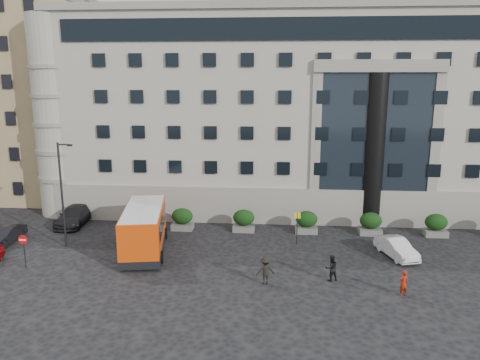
% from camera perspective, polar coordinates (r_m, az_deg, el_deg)
% --- Properties ---
extents(ground, '(120.00, 120.00, 0.00)m').
position_cam_1_polar(ground, '(32.28, -2.71, -10.61)').
color(ground, black).
rests_on(ground, ground).
extents(civic_building, '(44.00, 24.00, 18.00)m').
position_cam_1_polar(civic_building, '(51.61, 7.00, 8.36)').
color(civic_building, '#A69F92').
rests_on(civic_building, ground).
extents(entrance_column, '(1.80, 1.80, 13.00)m').
position_cam_1_polar(entrance_column, '(41.03, 15.99, 3.39)').
color(entrance_column, black).
rests_on(entrance_column, ground).
extents(apartment_near, '(14.00, 14.00, 20.00)m').
position_cam_1_polar(apartment_near, '(56.80, -25.12, 8.67)').
color(apartment_near, '#927C55').
rests_on(apartment_near, ground).
extents(apartment_far, '(13.00, 13.00, 22.00)m').
position_cam_1_polar(apartment_far, '(74.17, -20.38, 10.48)').
color(apartment_far, brown).
rests_on(apartment_far, ground).
extents(hedge_a, '(1.80, 1.26, 1.84)m').
position_cam_1_polar(hedge_a, '(39.83, -7.04, -4.72)').
color(hedge_a, '#5B5A58').
rests_on(hedge_a, ground).
extents(hedge_b, '(1.80, 1.26, 1.84)m').
position_cam_1_polar(hedge_b, '(39.13, 0.46, -4.94)').
color(hedge_b, '#5B5A58').
rests_on(hedge_b, ground).
extents(hedge_c, '(1.80, 1.26, 1.84)m').
position_cam_1_polar(hedge_c, '(39.13, 8.11, -5.07)').
color(hedge_c, '#5B5A58').
rests_on(hedge_c, ground).
extents(hedge_d, '(1.80, 1.26, 1.84)m').
position_cam_1_polar(hedge_d, '(39.81, 15.63, -5.11)').
color(hedge_d, '#5B5A58').
rests_on(hedge_d, ground).
extents(hedge_e, '(1.80, 1.26, 1.84)m').
position_cam_1_polar(hedge_e, '(41.14, 22.78, -5.07)').
color(hedge_e, '#5B5A58').
rests_on(hedge_e, ground).
extents(street_lamp, '(1.16, 0.18, 8.00)m').
position_cam_1_polar(street_lamp, '(37.02, -20.84, -1.28)').
color(street_lamp, '#262628').
rests_on(street_lamp, ground).
extents(bus_stop_sign, '(0.50, 0.08, 2.52)m').
position_cam_1_polar(bus_stop_sign, '(36.17, 6.98, -5.18)').
color(bus_stop_sign, '#262628').
rests_on(bus_stop_sign, ground).
extents(no_entry_sign, '(0.64, 0.16, 2.32)m').
position_cam_1_polar(no_entry_sign, '(34.81, -24.90, -7.15)').
color(no_entry_sign, '#262628').
rests_on(no_entry_sign, ground).
extents(minibus, '(4.08, 8.27, 3.30)m').
position_cam_1_polar(minibus, '(35.24, -11.62, -5.69)').
color(minibus, '#D5400A').
rests_on(minibus, ground).
extents(red_truck, '(2.98, 6.04, 3.21)m').
position_cam_1_polar(red_truck, '(47.74, -18.17, -1.47)').
color(red_truck, maroon).
rests_on(red_truck, ground).
extents(parked_car_b, '(1.42, 4.01, 1.32)m').
position_cam_1_polar(parked_car_b, '(40.71, -26.68, -6.02)').
color(parked_car_b, black).
rests_on(parked_car_b, ground).
extents(parked_car_c, '(2.44, 5.46, 1.56)m').
position_cam_1_polar(parked_car_c, '(43.46, -19.53, -4.10)').
color(parked_car_c, black).
rests_on(parked_car_c, ground).
extents(parked_car_d, '(2.45, 4.98, 1.36)m').
position_cam_1_polar(parked_car_d, '(48.81, -20.39, -2.50)').
color(parked_car_d, black).
rests_on(parked_car_d, ground).
extents(white_taxi, '(2.60, 4.31, 1.34)m').
position_cam_1_polar(white_taxi, '(35.64, 18.53, -7.84)').
color(white_taxi, silver).
rests_on(white_taxi, ground).
extents(pedestrian_a, '(0.68, 0.56, 1.60)m').
position_cam_1_polar(pedestrian_a, '(29.72, 19.30, -11.78)').
color(pedestrian_a, maroon).
rests_on(pedestrian_a, ground).
extents(pedestrian_b, '(0.98, 0.87, 1.69)m').
position_cam_1_polar(pedestrian_b, '(30.58, 11.07, -10.48)').
color(pedestrian_b, black).
rests_on(pedestrian_b, ground).
extents(pedestrian_c, '(1.28, 0.92, 1.79)m').
position_cam_1_polar(pedestrian_c, '(29.58, 3.12, -10.97)').
color(pedestrian_c, black).
rests_on(pedestrian_c, ground).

